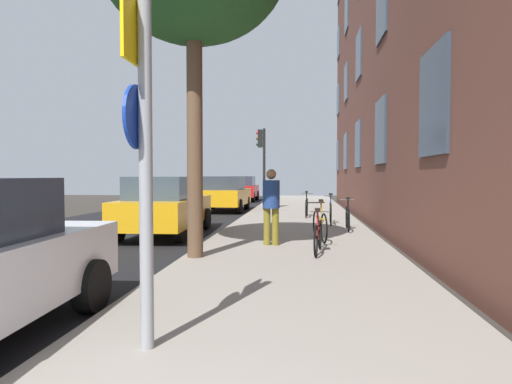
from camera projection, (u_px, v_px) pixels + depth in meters
The scene contains 14 objects.
ground_plane at pixel (200, 222), 16.00m from camera, with size 41.80×41.80×0.00m, color #332D28.
road_asphalt at pixel (144, 221), 16.22m from camera, with size 7.00×38.00×0.01m, color black.
sidewalk at pixel (297, 221), 15.63m from camera, with size 4.20×38.00×0.12m, color gray.
sign_post at pixel (143, 137), 3.88m from camera, with size 0.15×0.60×3.24m.
traffic_light at pixel (262, 154), 20.10m from camera, with size 0.43×0.24×3.68m.
bicycle_0 at pixel (318, 235), 8.80m from camera, with size 0.42×1.56×0.90m.
bicycle_1 at pixel (320, 224), 10.49m from camera, with size 0.43×1.63×0.98m.
bicycle_2 at pixel (348, 217), 12.50m from camera, with size 0.42×1.62×0.94m.
bicycle_3 at pixel (331, 212), 14.09m from camera, with size 0.42×1.76×0.98m.
bicycle_4 at pixel (307, 207), 16.60m from camera, with size 0.42×1.66×0.97m.
pedestrian_0 at pixel (271, 202), 9.79m from camera, with size 0.46×0.46×1.68m.
car_1 at pixel (165, 205), 12.27m from camera, with size 1.94×4.56×1.62m.
car_2 at pixel (225, 193), 20.54m from camera, with size 1.93×4.14×1.62m.
car_3 at pixel (243, 188), 28.85m from camera, with size 1.79×3.99×1.62m.
Camera 1 is at (1.27, -0.65, 1.65)m, focal length 31.15 mm.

